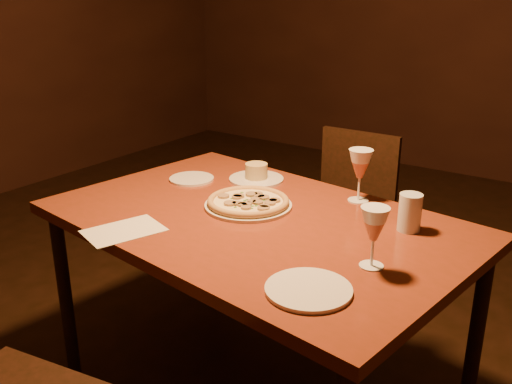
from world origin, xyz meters
The scene contains 10 objects.
dining_table centered at (-0.11, 0.25, 0.68)m, with size 1.50×1.08×0.75m.
chair_far centered at (-0.20, 1.14, 0.46)m, with size 0.40×0.40×0.82m.
pizza_plate centered at (-0.18, 0.31, 0.76)m, with size 0.31×0.31×0.03m.
ramekin_saucer centered at (-0.33, 0.57, 0.77)m, with size 0.22×0.22×0.07m.
wine_glass_far centered at (0.11, 0.59, 0.84)m, with size 0.09×0.09×0.19m, color #BF6A4F, non-canonical shape.
wine_glass_right centered at (0.36, 0.14, 0.83)m, with size 0.08×0.08×0.17m, color #BF6A4F, non-canonical shape.
water_tumbler centered at (0.35, 0.44, 0.81)m, with size 0.07×0.07×0.12m, color silver.
side_plate_left centered at (-0.54, 0.43, 0.75)m, with size 0.18×0.18×0.01m, color silver.
side_plate_near centered at (0.28, -0.08, 0.75)m, with size 0.22×0.22×0.01m, color silver.
menu_card centered at (-0.39, -0.08, 0.75)m, with size 0.16×0.24×0.00m, color silver.
Camera 1 is at (0.90, -1.20, 1.47)m, focal length 40.00 mm.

